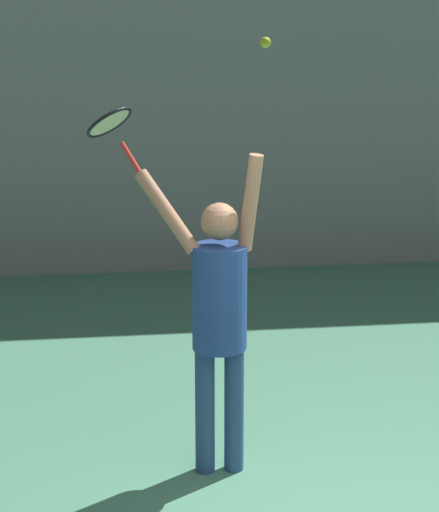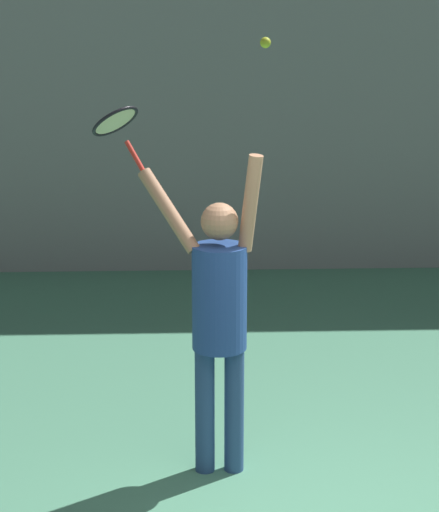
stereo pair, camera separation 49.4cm
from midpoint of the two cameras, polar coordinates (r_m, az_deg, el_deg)
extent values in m
cube|color=gray|center=(10.60, 4.48, 12.33)|extent=(18.00, 0.10, 5.00)
cylinder|color=#2D4C7F|center=(6.19, 1.41, -9.49)|extent=(0.13, 0.13, 0.88)
cylinder|color=#2D4C7F|center=(6.21, 3.22, -9.45)|extent=(0.13, 0.13, 0.88)
cylinder|color=#26478C|center=(5.92, 2.39, -2.60)|extent=(0.35, 0.35, 0.68)
sphere|color=tan|center=(5.78, 2.45, 2.11)|extent=(0.24, 0.24, 0.24)
cylinder|color=tan|center=(5.75, 4.38, 3.22)|extent=(0.19, 0.18, 0.62)
cylinder|color=tan|center=(5.89, -0.74, 2.78)|extent=(0.43, 0.37, 0.52)
cylinder|color=red|center=(6.00, -2.86, 6.11)|extent=(0.15, 0.13, 0.20)
torus|color=black|center=(6.08, -4.11, 8.25)|extent=(0.43, 0.43, 0.22)
cylinder|color=beige|center=(6.08, -4.11, 8.25)|extent=(0.36, 0.37, 0.18)
sphere|color=#CCDB2D|center=(5.62, 5.43, 12.94)|extent=(0.06, 0.06, 0.06)
camera|label=1|loc=(0.25, -87.58, 0.66)|focal=65.00mm
camera|label=2|loc=(0.25, 92.42, -0.66)|focal=65.00mm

